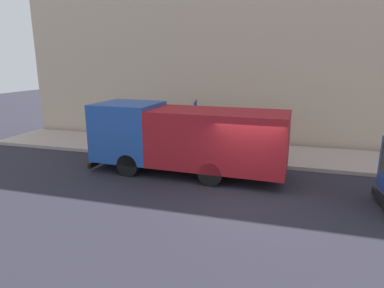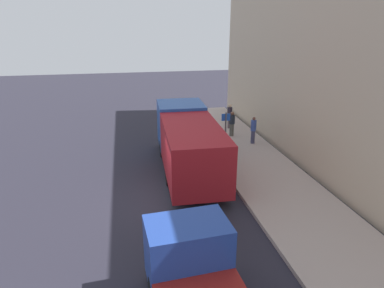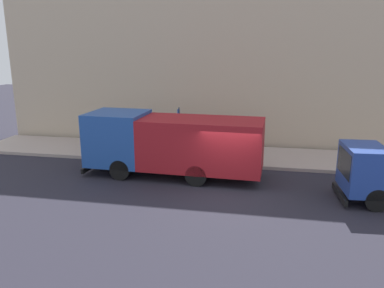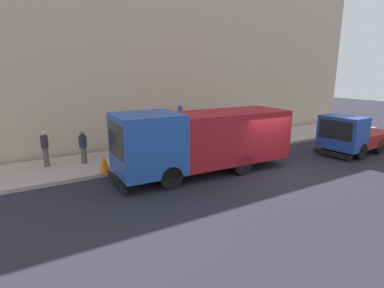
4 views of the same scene
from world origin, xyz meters
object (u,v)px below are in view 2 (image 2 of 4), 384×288
pedestrian_walking (253,129)px  traffic_cone_orange (206,134)px  pedestrian_standing (232,123)px  street_sign_post (225,134)px  large_utility_truck (188,141)px  small_flatbed_truck (198,288)px  pedestrian_third (230,115)px

pedestrian_walking → traffic_cone_orange: 2.97m
pedestrian_standing → street_sign_post: 4.85m
pedestrian_standing → street_sign_post: size_ratio=0.58×
large_utility_truck → pedestrian_standing: (3.77, 4.54, -0.61)m
pedestrian_standing → traffic_cone_orange: 1.99m
pedestrian_walking → small_flatbed_truck: bearing=169.3°
pedestrian_walking → pedestrian_standing: (-0.81, 1.67, -0.04)m
pedestrian_standing → street_sign_post: street_sign_post is taller
pedestrian_walking → pedestrian_third: bearing=23.9°
small_flatbed_truck → large_utility_truck: bearing=76.9°
pedestrian_third → traffic_cone_orange: pedestrian_third is taller
large_utility_truck → traffic_cone_orange: 4.60m
traffic_cone_orange → street_sign_post: (0.05, -3.93, 1.26)m
pedestrian_standing → pedestrian_third: bearing=174.0°
large_utility_truck → pedestrian_third: (4.13, 6.19, -0.54)m
large_utility_truck → street_sign_post: 1.96m
large_utility_truck → small_flatbed_truck: size_ratio=1.73×
large_utility_truck → pedestrian_walking: size_ratio=5.03×
pedestrian_standing → street_sign_post: (-1.82, -4.43, 0.79)m
pedestrian_walking → pedestrian_third: (-0.45, 3.32, 0.03)m
small_flatbed_truck → pedestrian_third: size_ratio=2.82×
small_flatbed_truck → pedestrian_third: bearing=66.0°
large_utility_truck → traffic_cone_orange: size_ratio=11.44×
pedestrian_third → street_sign_post: street_sign_post is taller
street_sign_post → pedestrian_standing: bearing=67.7°
large_utility_truck → pedestrian_walking: (4.58, 2.87, -0.57)m
small_flatbed_truck → pedestrian_standing: size_ratio=3.00×
pedestrian_walking → street_sign_post: (-2.63, -2.76, 0.75)m
small_flatbed_truck → pedestrian_standing: small_flatbed_truck is taller
street_sign_post → large_utility_truck: bearing=-176.8°
pedestrian_standing → pedestrian_third: (0.36, 1.65, 0.07)m
pedestrian_standing → pedestrian_third: pedestrian_third is taller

